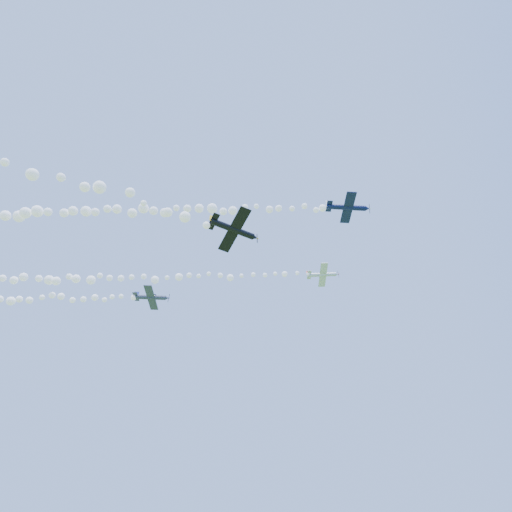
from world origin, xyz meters
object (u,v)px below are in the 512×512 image
at_px(plane_navy, 348,207).
at_px(plane_grey, 151,297).
at_px(plane_white, 323,275).
at_px(plane_black, 234,230).

xyz_separation_m(plane_navy, plane_grey, (-43.20, 11.21, -0.91)).
xyz_separation_m(plane_white, plane_grey, (-34.04, -9.70, -3.30)).
distance_m(plane_white, plane_navy, 22.95).
relative_size(plane_white, plane_grey, 0.87).
relative_size(plane_white, plane_navy, 0.93).
relative_size(plane_grey, plane_black, 1.41).
distance_m(plane_white, plane_grey, 35.55).
xyz_separation_m(plane_grey, plane_black, (31.74, -28.43, -13.31)).
bearing_deg(plane_black, plane_white, 39.51).
bearing_deg(plane_navy, plane_white, 93.07).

